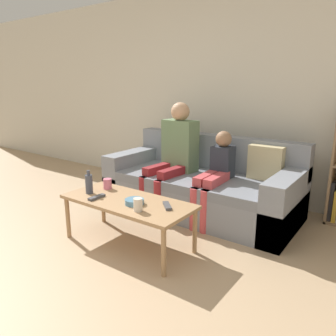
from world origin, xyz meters
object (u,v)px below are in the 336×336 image
(couch, at_px, (202,187))
(bottle, at_px, (89,184))
(tv_remote_1, at_px, (97,197))
(person_adult, at_px, (176,149))
(cup_near, at_px, (107,184))
(snack_bowl, at_px, (134,202))
(coffee_table, at_px, (128,204))
(person_child, at_px, (216,172))
(cup_far, at_px, (138,205))
(tv_remote_0, at_px, (167,206))

(couch, bearing_deg, bottle, -114.16)
(couch, bearing_deg, tv_remote_1, -106.48)
(couch, distance_m, person_adult, 0.53)
(cup_near, distance_m, snack_bowl, 0.52)
(coffee_table, relative_size, cup_near, 12.07)
(cup_near, bearing_deg, coffee_table, -18.22)
(person_adult, height_order, snack_bowl, person_adult)
(tv_remote_1, relative_size, snack_bowl, 1.05)
(person_child, height_order, bottle, person_child)
(person_adult, bearing_deg, coffee_table, -74.20)
(coffee_table, height_order, person_adult, person_adult)
(cup_far, relative_size, tv_remote_1, 0.63)
(couch, relative_size, cup_near, 21.47)
(couch, relative_size, cup_far, 20.08)
(person_child, xyz_separation_m, cup_near, (-0.74, -0.84, -0.06))
(snack_bowl, bearing_deg, cup_near, 161.56)
(couch, height_order, bottle, couch)
(coffee_table, distance_m, snack_bowl, 0.14)
(tv_remote_1, height_order, snack_bowl, snack_bowl)
(snack_bowl, bearing_deg, cup_far, -37.95)
(cup_near, xyz_separation_m, cup_far, (0.62, -0.26, 0.00))
(tv_remote_1, bearing_deg, person_adult, 87.01)
(person_child, bearing_deg, cup_far, -98.09)
(tv_remote_1, bearing_deg, coffee_table, 27.28)
(coffee_table, bearing_deg, tv_remote_1, -152.39)
(person_child, height_order, snack_bowl, person_child)
(bottle, bearing_deg, person_adult, 78.88)
(snack_bowl, distance_m, bottle, 0.54)
(person_child, bearing_deg, tv_remote_0, -90.62)
(person_child, distance_m, bottle, 1.29)
(snack_bowl, bearing_deg, coffee_table, 160.87)
(coffee_table, relative_size, snack_bowl, 7.44)
(person_adult, height_order, cup_near, person_adult)
(coffee_table, distance_m, cup_near, 0.40)
(snack_bowl, xyz_separation_m, bottle, (-0.53, -0.03, 0.07))
(person_adult, bearing_deg, cup_far, -64.34)
(tv_remote_1, bearing_deg, cup_far, -1.35)
(person_child, bearing_deg, coffee_table, -112.68)
(cup_far, height_order, snack_bowl, cup_far)
(coffee_table, bearing_deg, person_child, 69.27)
(couch, bearing_deg, person_child, -31.86)
(cup_near, bearing_deg, person_child, 48.60)
(couch, height_order, cup_far, couch)
(coffee_table, bearing_deg, couch, 83.96)
(person_child, bearing_deg, person_adult, 170.51)
(person_adult, bearing_deg, tv_remote_0, -53.96)
(tv_remote_0, height_order, snack_bowl, snack_bowl)
(person_adult, bearing_deg, tv_remote_1, -87.59)
(person_adult, xyz_separation_m, tv_remote_1, (-0.05, -1.16, -0.26))
(cup_far, distance_m, tv_remote_1, 0.50)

